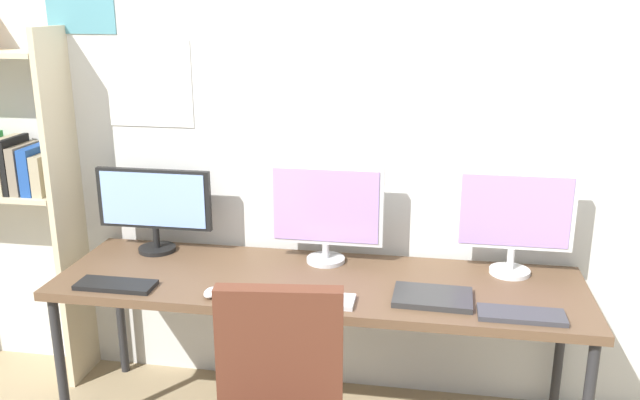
# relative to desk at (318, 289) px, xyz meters

# --- Properties ---
(wall_back) EXTENTS (4.72, 0.11, 2.60)m
(wall_back) POSITION_rel_desk_xyz_m (-0.00, 0.42, 0.61)
(wall_back) COLOR silver
(wall_back) RESTS_ON ground_plane
(desk) EXTENTS (2.32, 0.68, 0.74)m
(desk) POSITION_rel_desk_xyz_m (0.00, 0.00, 0.00)
(desk) COLOR brown
(desk) RESTS_ON ground_plane
(monitor_left) EXTENTS (0.56, 0.18, 0.41)m
(monitor_left) POSITION_rel_desk_xyz_m (-0.84, 0.21, 0.29)
(monitor_left) COLOR black
(monitor_left) RESTS_ON desk
(monitor_center) EXTENTS (0.53, 0.18, 0.47)m
(monitor_center) POSITION_rel_desk_xyz_m (0.00, 0.21, 0.30)
(monitor_center) COLOR silver
(monitor_center) RESTS_ON desk
(monitor_right) EXTENTS (0.51, 0.18, 0.47)m
(monitor_right) POSITION_rel_desk_xyz_m (0.84, 0.21, 0.32)
(monitor_right) COLOR silver
(monitor_right) RESTS_ON desk
(keyboard_left) EXTENTS (0.34, 0.13, 0.02)m
(keyboard_left) POSITION_rel_desk_xyz_m (-0.84, -0.23, 0.06)
(keyboard_left) COLOR black
(keyboard_left) RESTS_ON desk
(keyboard_center) EXTENTS (0.38, 0.13, 0.02)m
(keyboard_center) POSITION_rel_desk_xyz_m (0.00, -0.23, 0.06)
(keyboard_center) COLOR silver
(keyboard_center) RESTS_ON desk
(keyboard_right) EXTENTS (0.33, 0.13, 0.02)m
(keyboard_right) POSITION_rel_desk_xyz_m (0.84, -0.23, 0.06)
(keyboard_right) COLOR #38383D
(keyboard_right) RESTS_ON desk
(computer_mouse) EXTENTS (0.06, 0.10, 0.03)m
(computer_mouse) POSITION_rel_desk_xyz_m (-0.41, -0.25, 0.07)
(computer_mouse) COLOR silver
(computer_mouse) RESTS_ON desk
(laptop_closed) EXTENTS (0.33, 0.23, 0.02)m
(laptop_closed) POSITION_rel_desk_xyz_m (0.50, -0.13, 0.06)
(laptop_closed) COLOR #2D2D2D
(laptop_closed) RESTS_ON desk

